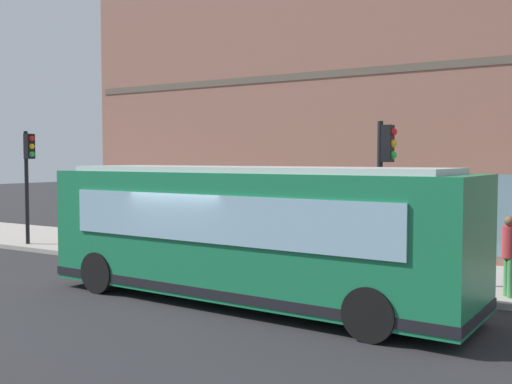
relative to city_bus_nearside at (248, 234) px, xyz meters
The scene contains 9 objects.
ground 1.94m from the city_bus_nearside, 104.48° to the left, with size 120.00×120.00×0.00m, color #262628.
sidewalk_curb 5.04m from the city_bus_nearside, 13.53° to the left, with size 4.74×40.00×0.15m, color #9E9991.
building_corner 12.04m from the city_bus_nearside, ahead, with size 8.59×21.20×11.00m.
city_bus_nearside is the anchor object (origin of this frame).
traffic_light_near_corner 3.82m from the city_bus_nearside, 37.48° to the right, with size 0.32×0.49×4.01m.
traffic_light_down_block 11.66m from the city_bus_nearside, 75.48° to the left, with size 0.32×0.49×4.09m.
fire_hydrant 5.28m from the city_bus_nearside, ahead, with size 0.35×0.35×0.74m.
pedestrian_walking_along_curb 5.85m from the city_bus_nearside, 58.97° to the right, with size 0.32×0.32×1.82m.
newspaper_vending_box 3.98m from the city_bus_nearside, ahead, with size 0.44×0.42×0.90m.
Camera 1 is at (-10.98, -8.22, 3.25)m, focal length 42.04 mm.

